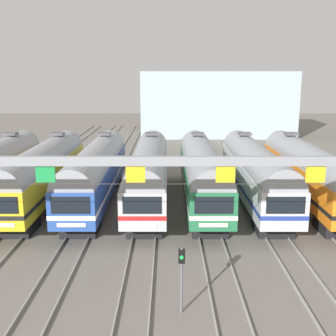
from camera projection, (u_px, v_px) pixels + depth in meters
The scene contains 11 objects.
ground_plane at pixel (148, 204), 34.19m from camera, with size 160.00×160.00×0.00m, color slate.
track_bed at pixel (154, 161), 50.77m from camera, with size 26.66×70.00×0.15m.
commuter_train_yellow at pixel (41, 171), 33.58m from camera, with size 2.88×18.06×5.05m.
commuter_train_blue at pixel (94, 171), 33.59m from camera, with size 2.88×18.06×5.05m.
commuter_train_stainless at pixel (147, 171), 33.61m from camera, with size 2.88×18.06×5.05m.
commuter_train_green at pixel (200, 171), 33.62m from camera, with size 2.88×18.06×5.05m.
commuter_train_silver at pixel (253, 171), 33.64m from camera, with size 2.88×18.06×5.05m.
commuter_train_orange at pixel (306, 171), 33.65m from camera, with size 2.88×18.06×5.05m.
catenary_gantry at pixel (134, 178), 19.83m from camera, with size 30.39×0.44×6.97m.
yard_signal_mast at pixel (180, 268), 18.15m from camera, with size 0.28×0.35×2.98m.
maintenance_building at pixel (215, 104), 71.12m from camera, with size 24.84×10.00×10.57m, color #9EB2B7.
Camera 1 is at (1.51, -32.77, 10.19)m, focal length 45.54 mm.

